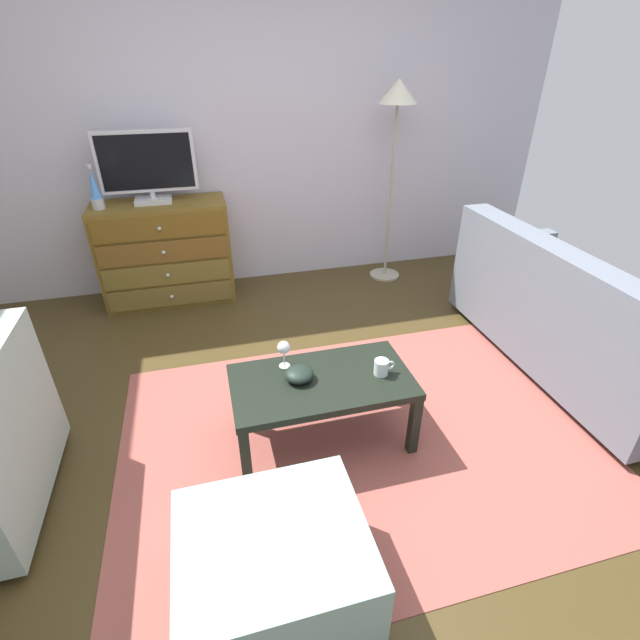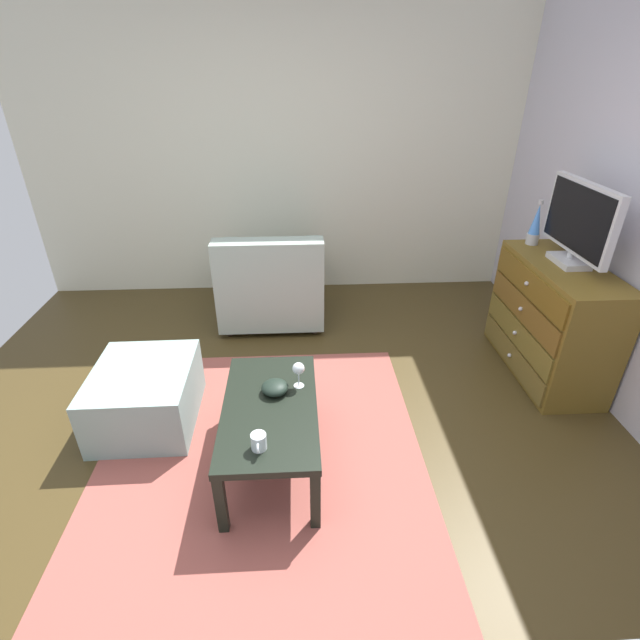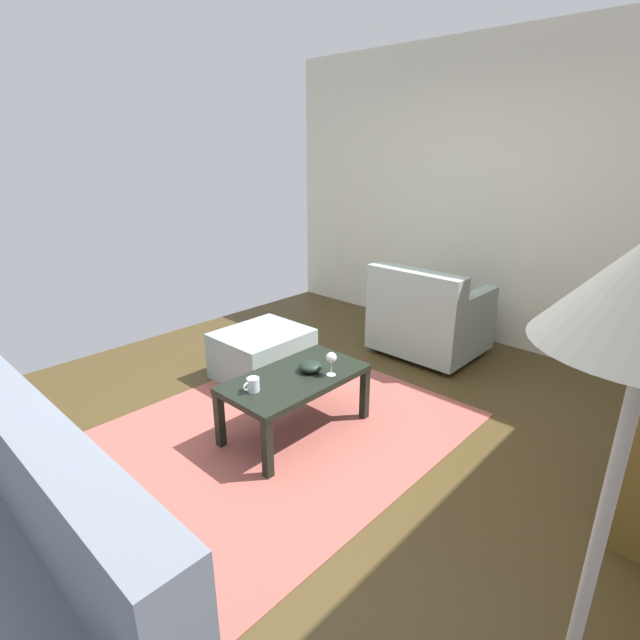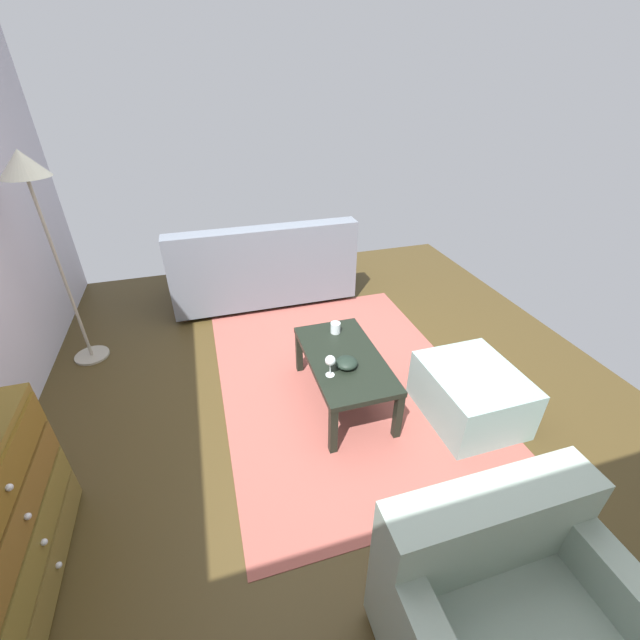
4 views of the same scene
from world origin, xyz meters
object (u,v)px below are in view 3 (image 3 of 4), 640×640
(wine_glass, at_px, (331,359))
(bowl_decorative, at_px, (311,367))
(coffee_table, at_px, (295,383))
(armchair, at_px, (428,318))
(standing_lamp, at_px, (637,386))
(ottoman, at_px, (263,353))
(mug, at_px, (253,385))

(wine_glass, bearing_deg, bowl_decorative, -68.88)
(coffee_table, height_order, armchair, armchair)
(wine_glass, xyz_separation_m, standing_lamp, (1.31, 1.77, 0.93))
(wine_glass, bearing_deg, standing_lamp, 53.38)
(standing_lamp, bearing_deg, ottoman, -119.51)
(armchair, bearing_deg, standing_lamp, 34.65)
(coffee_table, relative_size, mug, 8.30)
(bowl_decorative, relative_size, armchair, 0.17)
(ottoman, distance_m, standing_lamp, 3.39)
(coffee_table, xyz_separation_m, mug, (0.32, -0.04, 0.10))
(coffee_table, xyz_separation_m, ottoman, (-0.40, -0.81, -0.16))
(wine_glass, height_order, ottoman, wine_glass)
(armchair, xyz_separation_m, ottoman, (1.32, -0.75, -0.15))
(coffee_table, distance_m, ottoman, 0.92)
(coffee_table, xyz_separation_m, standing_lamp, (1.15, 1.93, 1.10))
(armchair, relative_size, ottoman, 1.26)
(wine_glass, distance_m, bowl_decorative, 0.17)
(wine_glass, bearing_deg, mug, -22.28)
(coffee_table, relative_size, standing_lamp, 0.56)
(mug, bearing_deg, wine_glass, 157.72)
(ottoman, bearing_deg, wine_glass, 76.32)
(mug, bearing_deg, ottoman, -133.00)
(wine_glass, height_order, standing_lamp, standing_lamp)
(coffee_table, xyz_separation_m, armchair, (-1.72, -0.05, -0.01))
(coffee_table, height_order, mug, mug)
(mug, distance_m, bowl_decorative, 0.44)
(mug, height_order, ottoman, mug)
(armchair, bearing_deg, bowl_decorative, 2.89)
(mug, xyz_separation_m, bowl_decorative, (-0.43, 0.06, -0.01))
(bowl_decorative, bearing_deg, coffee_table, -12.90)
(standing_lamp, bearing_deg, coffee_table, -120.72)
(coffee_table, relative_size, bowl_decorative, 6.22)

